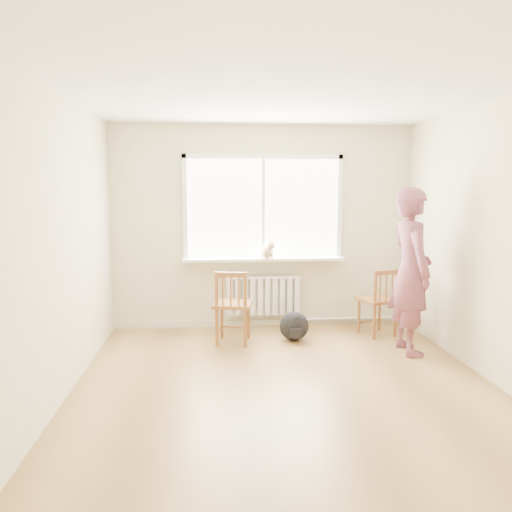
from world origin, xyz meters
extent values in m
plane|color=#A47B43|center=(0.00, 0.00, 0.00)|extent=(4.50, 4.50, 0.00)
plane|color=white|center=(0.00, 0.00, 2.70)|extent=(4.50, 4.50, 0.00)
cube|color=beige|center=(0.00, 2.25, 1.35)|extent=(4.00, 0.01, 2.70)
cube|color=white|center=(0.00, 2.23, 1.60)|extent=(2.00, 0.02, 1.30)
cube|color=white|center=(0.00, 2.21, 2.28)|extent=(2.12, 0.05, 0.06)
cube|color=white|center=(-1.03, 2.21, 1.60)|extent=(0.06, 0.05, 1.42)
cube|color=white|center=(1.03, 2.21, 1.60)|extent=(0.06, 0.05, 1.42)
cube|color=white|center=(0.00, 2.21, 1.60)|extent=(0.04, 0.05, 1.30)
cube|color=white|center=(0.00, 2.14, 0.93)|extent=(2.15, 0.22, 0.04)
cube|color=white|center=(0.00, 2.20, 0.43)|extent=(1.00, 0.02, 0.55)
cube|color=white|center=(0.00, 2.15, 0.43)|extent=(1.00, 0.10, 0.51)
cube|color=white|center=(0.00, 2.15, 0.69)|extent=(1.00, 0.12, 0.03)
cylinder|color=silver|center=(1.25, 2.19, 0.08)|extent=(1.40, 0.04, 0.04)
cube|color=beige|center=(0.00, 2.23, 0.04)|extent=(4.00, 0.03, 0.08)
cube|color=brown|center=(-0.44, 1.51, 0.48)|extent=(0.52, 0.50, 0.04)
cylinder|color=brown|center=(-0.24, 1.64, 0.24)|extent=(0.04, 0.04, 0.48)
cylinder|color=brown|center=(-0.57, 1.71, 0.24)|extent=(0.04, 0.04, 0.48)
cylinder|color=brown|center=(-0.30, 1.31, 0.24)|extent=(0.04, 0.04, 0.48)
cylinder|color=brown|center=(-0.63, 1.38, 0.24)|extent=(0.04, 0.04, 0.48)
cylinder|color=brown|center=(-0.30, 1.31, 0.45)|extent=(0.04, 0.04, 0.90)
cylinder|color=brown|center=(-0.63, 1.38, 0.45)|extent=(0.04, 0.04, 0.90)
cube|color=brown|center=(-0.47, 1.34, 0.87)|extent=(0.36, 0.10, 0.06)
cylinder|color=brown|center=(-0.38, 1.33, 0.68)|extent=(0.02, 0.02, 0.36)
cylinder|color=brown|center=(-0.47, 1.34, 0.68)|extent=(0.02, 0.02, 0.36)
cylinder|color=brown|center=(-0.56, 1.36, 0.68)|extent=(0.02, 0.02, 0.36)
cube|color=brown|center=(1.41, 1.67, 0.46)|extent=(0.53, 0.52, 0.04)
cylinder|color=brown|center=(1.52, 1.87, 0.23)|extent=(0.04, 0.04, 0.46)
cylinder|color=brown|center=(1.21, 1.77, 0.23)|extent=(0.04, 0.04, 0.46)
cylinder|color=brown|center=(1.62, 1.56, 0.23)|extent=(0.04, 0.04, 0.46)
cylinder|color=brown|center=(1.31, 1.46, 0.23)|extent=(0.04, 0.04, 0.46)
cylinder|color=brown|center=(1.62, 1.56, 0.43)|extent=(0.04, 0.04, 0.87)
cylinder|color=brown|center=(1.31, 1.46, 0.43)|extent=(0.04, 0.04, 0.87)
cube|color=brown|center=(1.46, 1.51, 0.84)|extent=(0.34, 0.14, 0.06)
cylinder|color=brown|center=(1.55, 1.54, 0.65)|extent=(0.02, 0.02, 0.35)
cylinder|color=brown|center=(1.46, 1.51, 0.65)|extent=(0.02, 0.02, 0.35)
cylinder|color=brown|center=(1.37, 1.48, 0.65)|extent=(0.02, 0.02, 0.35)
imported|color=#CD445C|center=(1.55, 0.98, 0.94)|extent=(0.46, 0.69, 1.88)
ellipsoid|color=beige|center=(0.04, 2.07, 1.04)|extent=(0.24, 0.29, 0.18)
sphere|color=beige|center=(0.08, 1.96, 1.13)|extent=(0.10, 0.10, 0.10)
cone|color=beige|center=(0.05, 1.95, 1.19)|extent=(0.03, 0.03, 0.04)
cone|color=beige|center=(0.10, 1.97, 1.19)|extent=(0.03, 0.03, 0.04)
cylinder|color=beige|center=(-0.01, 2.19, 0.99)|extent=(0.08, 0.16, 0.02)
cylinder|color=beige|center=(0.04, 1.97, 1.00)|extent=(0.02, 0.02, 0.09)
cylinder|color=beige|center=(0.09, 1.99, 1.00)|extent=(0.02, 0.02, 0.09)
ellipsoid|color=black|center=(0.32, 1.52, 0.18)|extent=(0.37, 0.29, 0.36)
camera|label=1|loc=(-0.68, -4.39, 1.86)|focal=35.00mm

